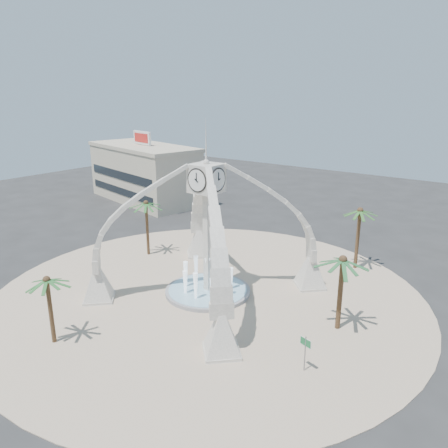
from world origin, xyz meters
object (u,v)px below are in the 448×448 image
Objects in this scene: palm_east at (343,261)px; street_sign at (305,347)px; clock_tower at (207,228)px; fountain at (208,290)px; palm_north at (360,211)px; palm_west at (146,204)px; palm_south at (47,281)px.

street_sign is (0.45, -6.68, -3.97)m from palm_east.
fountain is (0.00, 0.00, -6.20)m from clock_tower.
palm_north is at bearing 117.42° from street_sign.
clock_tower reaches higher than street_sign.
fountain is 13.84m from palm_west.
palm_east is at bearing 6.11° from fountain.
palm_north is 2.71× the size of street_sign.
street_sign is at bearing 26.08° from palm_south.
palm_west is at bearing 162.65° from fountain.
palm_north reaches higher than fountain.
palm_east is 2.53× the size of street_sign.
street_sign is at bearing -22.65° from clock_tower.
palm_east reaches higher than fountain.
palm_east is at bearing 109.80° from street_sign.
clock_tower is 14.24m from palm_south.
street_sign is (24.81, -9.10, -4.22)m from palm_west.
clock_tower is 12.55m from palm_west.
palm_west is (-11.98, 3.74, -0.36)m from clock_tower.
palm_south is (-4.00, -13.59, -1.38)m from clock_tower.
palm_north reaches higher than palm_east.
palm_south is at bearing -106.38° from fountain.
palm_west is at bearing 114.72° from palm_south.
palm_north is at bearing 27.05° from palm_west.
palm_north reaches higher than palm_south.
palm_west reaches higher than street_sign.
fountain is at bearing 173.27° from street_sign.
clock_tower is at bearing -121.55° from palm_north.
palm_west is at bearing 162.65° from clock_tower.
fountain is at bearing -173.89° from palm_east.
palm_west is 19.11m from palm_south.
clock_tower is 2.24× the size of fountain.
palm_south is (-12.82, -27.96, -1.25)m from palm_north.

